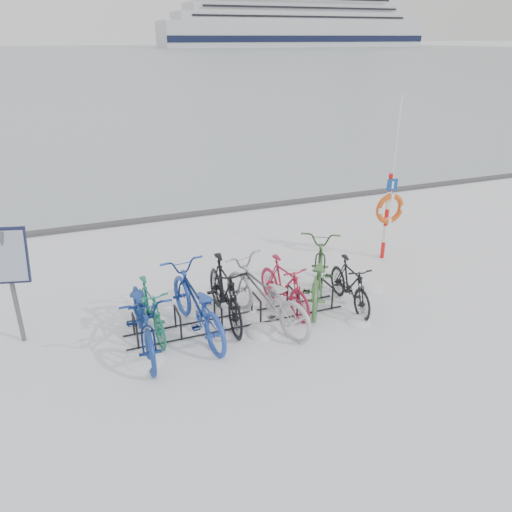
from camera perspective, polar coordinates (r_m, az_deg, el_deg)
name	(u,v)px	position (r m, az deg, el deg)	size (l,w,h in m)	color
ground	(238,321)	(9.07, -2.11, -7.48)	(900.00, 900.00, 0.00)	white
ice_sheet	(57,54)	(162.42, -21.83, 20.62)	(400.00, 298.00, 0.02)	#A5B4BA
quay_edge	(168,217)	(14.25, -10.01, 4.38)	(400.00, 0.25, 0.10)	#3F3F42
bike_rack	(237,313)	(8.97, -2.13, -6.50)	(4.00, 0.48, 0.46)	black
info_board	(7,263)	(8.74, -26.59, -0.68)	(0.71, 0.40, 2.02)	#595B5E
lifebuoy_station	(389,209)	(11.46, 14.99, 5.26)	(0.70, 0.21, 3.61)	red
cruise_ferry	(294,21)	(254.83, 4.33, 25.25)	(125.74, 23.74, 41.31)	silver
bike_0	(143,315)	(8.31, -12.76, -6.59)	(0.78, 2.23, 1.17)	navy
bike_1	(150,307)	(8.70, -12.02, -5.77)	(0.46, 1.63, 0.98)	#186F55
bike_2	(196,302)	(8.54, -6.87, -5.19)	(0.78, 2.25, 1.18)	#1F409F
bike_3	(225,290)	(8.86, -3.60, -3.89)	(0.56, 1.97, 1.19)	black
bike_4	(265,293)	(8.74, 1.06, -4.30)	(0.78, 2.24, 1.18)	#A7A9AF
bike_5	(284,284)	(9.27, 3.22, -3.20)	(0.47, 1.68, 1.01)	#AD1937
bike_6	(318,271)	(9.62, 7.06, -1.73)	(0.78, 2.25, 1.18)	#3E6D37
bike_7	(350,283)	(9.51, 10.71, -3.00)	(0.45, 1.61, 0.97)	black
snow_drifts	(256,331)	(8.79, -0.05, -8.56)	(5.26, 1.53, 0.22)	white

